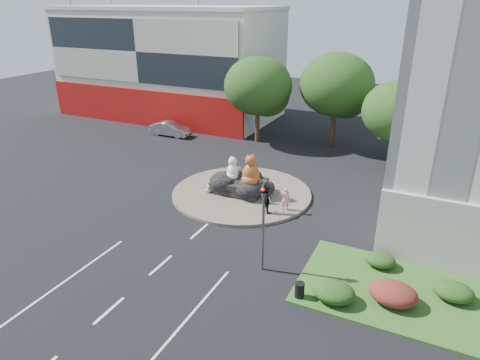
% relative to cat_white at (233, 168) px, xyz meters
% --- Properties ---
extents(ground, '(120.00, 120.00, 0.00)m').
position_rel_cat_white_xyz_m(ground, '(0.64, -9.85, -2.00)').
color(ground, black).
rests_on(ground, ground).
extents(roundabout_island, '(10.00, 10.00, 0.20)m').
position_rel_cat_white_xyz_m(roundabout_island, '(0.64, 0.15, -1.90)').
color(roundabout_island, brown).
rests_on(roundabout_island, ground).
extents(rock_plinth, '(3.20, 2.60, 0.90)m').
position_rel_cat_white_xyz_m(rock_plinth, '(0.64, 0.15, -1.35)').
color(rock_plinth, black).
rests_on(rock_plinth, roundabout_island).
extents(shophouse_block, '(25.20, 12.30, 17.40)m').
position_rel_cat_white_xyz_m(shophouse_block, '(-17.36, 18.06, 4.19)').
color(shophouse_block, silver).
rests_on(shophouse_block, ground).
extents(grass_verge, '(10.00, 6.00, 0.12)m').
position_rel_cat_white_xyz_m(grass_verge, '(12.64, -6.85, -1.94)').
color(grass_verge, '#31551C').
rests_on(grass_verge, ground).
extents(tree_left, '(6.46, 6.46, 8.27)m').
position_rel_cat_white_xyz_m(tree_left, '(-3.29, 12.21, 3.25)').
color(tree_left, '#382314').
rests_on(tree_left, ground).
extents(tree_mid, '(6.84, 6.84, 8.76)m').
position_rel_cat_white_xyz_m(tree_mid, '(3.71, 14.21, 3.56)').
color(tree_mid, '#382314').
rests_on(tree_mid, ground).
extents(tree_right, '(5.70, 5.70, 7.30)m').
position_rel_cat_white_xyz_m(tree_right, '(9.71, 10.21, 2.63)').
color(tree_right, '#382314').
rests_on(tree_right, ground).
extents(hedge_near_green, '(2.00, 1.60, 0.90)m').
position_rel_cat_white_xyz_m(hedge_near_green, '(9.64, -8.85, -1.43)').
color(hedge_near_green, '#113611').
rests_on(hedge_near_green, grass_verge).
extents(hedge_red, '(2.20, 1.76, 0.99)m').
position_rel_cat_white_xyz_m(hedge_red, '(12.14, -7.85, -1.38)').
color(hedge_red, '#541618').
rests_on(hedge_red, grass_verge).
extents(hedge_mid_green, '(1.80, 1.44, 0.81)m').
position_rel_cat_white_xyz_m(hedge_mid_green, '(14.64, -6.35, -1.47)').
color(hedge_mid_green, '#113611').
rests_on(hedge_mid_green, grass_verge).
extents(hedge_back_green, '(1.60, 1.28, 0.72)m').
position_rel_cat_white_xyz_m(hedge_back_green, '(11.14, -5.05, -1.52)').
color(hedge_back_green, '#113611').
rests_on(hedge_back_green, grass_verge).
extents(traffic_light, '(0.44, 1.24, 5.00)m').
position_rel_cat_white_xyz_m(traffic_light, '(5.74, -7.86, 1.63)').
color(traffic_light, '#595B60').
rests_on(traffic_light, ground).
extents(street_lamp, '(2.34, 0.22, 8.06)m').
position_rel_cat_white_xyz_m(street_lamp, '(13.46, -1.85, 2.56)').
color(street_lamp, '#595B60').
rests_on(street_lamp, ground).
extents(cat_white, '(1.38, 1.32, 1.79)m').
position_rel_cat_white_xyz_m(cat_white, '(0.00, 0.00, 0.00)').
color(cat_white, white).
rests_on(cat_white, rock_plinth).
extents(cat_tabby, '(1.80, 1.73, 2.32)m').
position_rel_cat_white_xyz_m(cat_tabby, '(1.55, -0.29, 0.26)').
color(cat_tabby, '#C85729').
rests_on(cat_tabby, rock_plinth).
extents(kitten_calico, '(0.76, 0.76, 0.96)m').
position_rel_cat_white_xyz_m(kitten_calico, '(-1.43, -0.92, -1.32)').
color(kitten_calico, beige).
rests_on(kitten_calico, roundabout_island).
extents(kitten_white, '(0.63, 0.64, 0.80)m').
position_rel_cat_white_xyz_m(kitten_white, '(3.05, -0.80, -1.39)').
color(kitten_white, beige).
rests_on(kitten_white, roundabout_island).
extents(pedestrian_pink, '(0.66, 0.55, 1.55)m').
position_rel_cat_white_xyz_m(pedestrian_pink, '(4.45, -1.16, -1.02)').
color(pedestrian_pink, pink).
rests_on(pedestrian_pink, roundabout_island).
extents(pedestrian_dark, '(1.10, 0.98, 1.88)m').
position_rel_cat_white_xyz_m(pedestrian_dark, '(3.43, -2.02, -0.86)').
color(pedestrian_dark, black).
rests_on(pedestrian_dark, roundabout_island).
extents(parked_car, '(4.36, 1.57, 1.43)m').
position_rel_cat_white_xyz_m(parked_car, '(-12.22, 10.09, -1.28)').
color(parked_car, '#9C9FA3').
rests_on(parked_car, ground).
extents(litter_bin, '(0.51, 0.51, 0.74)m').
position_rel_cat_white_xyz_m(litter_bin, '(8.14, -9.30, -1.50)').
color(litter_bin, black).
rests_on(litter_bin, grass_verge).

